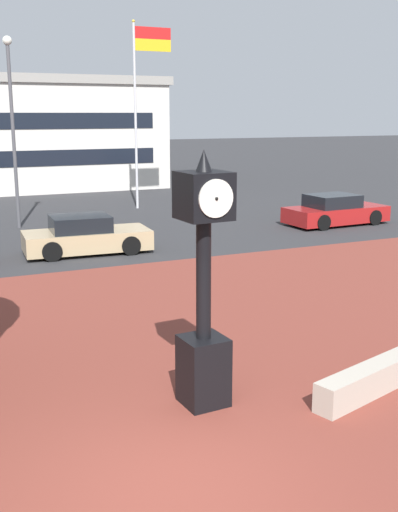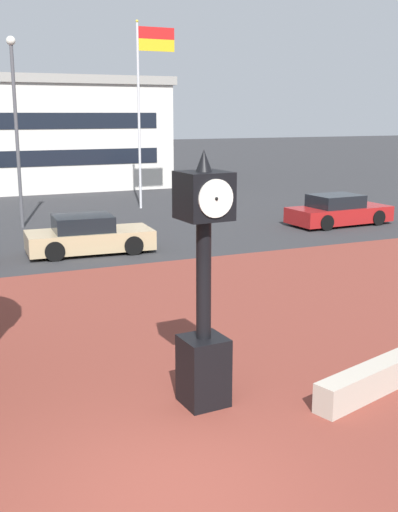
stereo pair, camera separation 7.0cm
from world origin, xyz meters
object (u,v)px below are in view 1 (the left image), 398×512
at_px(street_clock, 204,293).
at_px(car_street_near, 85,236).
at_px(street_lamp_post, 12,115).
at_px(car_street_far, 335,211).
at_px(flagpole_primary, 140,96).

bearing_deg(street_clock, car_street_near, 81.10).
bearing_deg(street_lamp_post, car_street_far, -20.96).
height_order(car_street_far, flagpole_primary, flagpole_primary).
distance_m(street_clock, street_lamp_post, 17.81).
xyz_separation_m(car_street_far, flagpole_primary, (-5.84, 7.85, 4.84)).
xyz_separation_m(street_clock, street_lamp_post, (-0.25, 17.61, 2.67)).
bearing_deg(car_street_near, street_clock, -1.87).
relative_size(car_street_far, flagpole_primary, 0.50).
distance_m(car_street_far, flagpole_primary, 10.91).
height_order(street_clock, car_street_far, street_clock).
bearing_deg(flagpole_primary, car_street_near, -119.77).
bearing_deg(car_street_near, street_lamp_post, -164.00).
xyz_separation_m(car_street_far, street_lamp_post, (-12.28, 4.70, 3.95)).
distance_m(street_clock, car_street_far, 17.68).
distance_m(flagpole_primary, street_lamp_post, 7.22).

